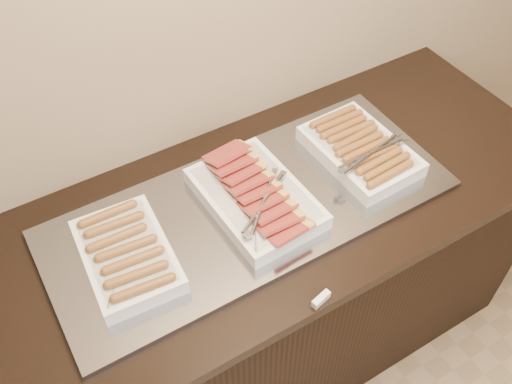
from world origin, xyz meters
TOP-DOWN VIEW (x-y plane):
  - counter at (0.00, 2.13)m, footprint 2.06×0.76m
  - warming_tray at (0.00, 2.13)m, footprint 1.20×0.50m
  - dish_left at (-0.38, 2.13)m, footprint 0.24×0.35m
  - dish_center at (0.02, 2.13)m, footprint 0.28×0.42m
  - dish_right at (0.40, 2.13)m, footprint 0.27×0.37m
  - label_holder at (0.00, 1.77)m, footprint 0.06×0.03m

SIDE VIEW (x-z plane):
  - counter at x=0.00m, z-range 0.00..0.90m
  - warming_tray at x=0.00m, z-range 0.90..0.92m
  - label_holder at x=0.00m, z-range 0.90..0.92m
  - dish_left at x=-0.38m, z-range 0.92..0.99m
  - dish_center at x=0.02m, z-range 0.91..1.00m
  - dish_right at x=0.40m, z-range 0.91..0.99m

